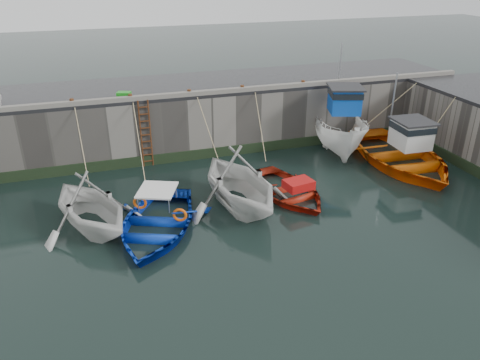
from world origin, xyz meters
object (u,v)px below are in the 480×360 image
object	(u,v)px
bollard_e	(303,83)
boat_near_navy	(287,195)
bollard_d	(242,88)
boat_near_blue	(157,230)
boat_near_white	(93,227)
bollard_b	(130,97)
boat_near_blacktrim	(239,206)
boat_far_orange	(400,155)
bollard_a	(72,102)
boat_far_white	(339,129)
ladder	(146,134)
fish_crate	(124,95)
bollard_c	(189,92)

from	to	relation	value
bollard_e	boat_near_navy	bearing A→B (deg)	-119.50
bollard_d	bollard_e	size ratio (longest dim) A/B	1.00
boat_near_blue	boat_near_white	bearing A→B (deg)	-179.58
boat_near_navy	bollard_b	world-z (taller)	bollard_b
boat_near_navy	boat_near_blacktrim	bearing A→B (deg)	178.33
boat_near_white	boat_near_blue	distance (m)	2.38
boat_far_orange	boat_near_navy	bearing A→B (deg)	-165.18
boat_far_orange	bollard_a	bearing A→B (deg)	168.47
bollard_b	boat_far_white	bearing A→B (deg)	-5.62
ladder	boat_near_blacktrim	size ratio (longest dim) A/B	0.61
boat_near_white	boat_far_orange	world-z (taller)	boat_far_orange
boat_near_navy	bollard_d	xyz separation A→B (m)	(-0.29, 5.14, 3.30)
ladder	fish_crate	size ratio (longest dim) A/B	5.24
boat_far_white	bollard_d	size ratio (longest dim) A/B	24.23
boat_near_white	bollard_e	bearing A→B (deg)	2.48
boat_near_blacktrim	boat_far_orange	world-z (taller)	boat_far_orange
boat_far_white	bollard_d	distance (m)	5.50
boat_near_white	boat_near_blue	bearing A→B (deg)	-46.31
fish_crate	boat_near_white	bearing A→B (deg)	-90.07
boat_near_blue	bollard_b	distance (m)	7.09
boat_near_white	bollard_b	xyz separation A→B (m)	(2.22, 5.38, 3.30)
boat_far_white	bollard_a	xyz separation A→B (m)	(-12.72, 1.01, 2.26)
bollard_b	bollard_e	world-z (taller)	same
fish_crate	bollard_e	size ratio (longest dim) A/B	2.18
boat_near_navy	boat_far_orange	world-z (taller)	boat_far_orange
ladder	bollard_e	bearing A→B (deg)	2.40
bollard_d	boat_far_white	bearing A→B (deg)	-11.56
boat_near_blacktrim	boat_near_blue	bearing A→B (deg)	-175.23
boat_near_blacktrim	bollard_e	size ratio (longest dim) A/B	18.73
ladder	bollard_a	bearing A→B (deg)	173.62
boat_near_navy	fish_crate	world-z (taller)	fish_crate
ladder	boat_far_white	distance (m)	9.76
boat_near_blue	bollard_d	xyz separation A→B (m)	(5.32, 6.27, 3.30)
bollard_d	ladder	bearing A→B (deg)	-176.00
boat_near_blue	boat_far_orange	bearing A→B (deg)	34.09
boat_near_blacktrim	fish_crate	size ratio (longest dim) A/B	8.59
fish_crate	bollard_d	size ratio (longest dim) A/B	2.18
bollard_d	boat_far_orange	bearing A→B (deg)	-29.73
boat_far_white	bollard_c	distance (m)	7.91
boat_near_white	fish_crate	xyz separation A→B (m)	(1.99, 5.82, 3.30)
boat_near_blue	bollard_e	bearing A→B (deg)	58.93
boat_far_orange	bollard_a	xyz separation A→B (m)	(-14.50, 3.83, 2.83)
boat_near_blue	boat_near_blacktrim	distance (m)	3.51
bollard_e	fish_crate	bearing A→B (deg)	177.13
boat_near_blacktrim	boat_near_navy	bearing A→B (deg)	-0.37
boat_near_blue	bollard_a	world-z (taller)	bollard_a
bollard_c	ladder	bearing A→B (deg)	-171.33
bollard_c	bollard_e	xyz separation A→B (m)	(5.80, 0.00, 0.00)
ladder	bollard_b	size ratio (longest dim) A/B	11.43
boat_near_blacktrim	fish_crate	world-z (taller)	fish_crate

